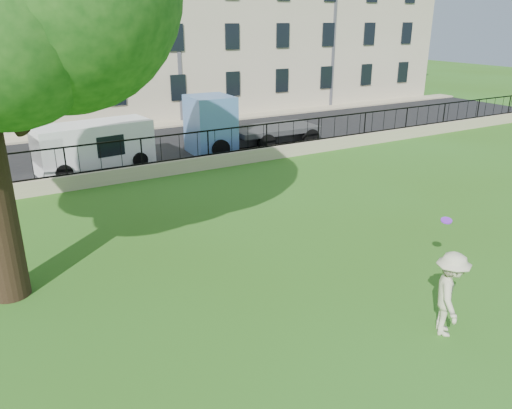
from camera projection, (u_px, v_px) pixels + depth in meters
ground at (312, 319)px, 11.14m from camera, size 120.00×120.00×0.00m
retaining_wall at (143, 172)px, 20.79m from camera, size 50.00×0.40×0.60m
iron_railing at (142, 152)px, 20.49m from camera, size 50.00×0.05×1.13m
street at (114, 154)px, 24.71m from camera, size 60.00×9.00×0.01m
sidewalk at (90, 133)px, 28.92m from camera, size 60.00×1.40×0.12m
building_row at (57, 8)px, 31.12m from camera, size 56.40×10.40×13.80m
man at (449, 294)px, 10.33m from camera, size 1.31×1.36×1.86m
frisbee at (446, 220)px, 12.09m from camera, size 0.29×0.29×0.12m
white_van at (94, 146)px, 21.84m from camera, size 5.09×2.46×2.06m
blue_truck at (253, 121)px, 25.43m from camera, size 6.75×2.57×2.80m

